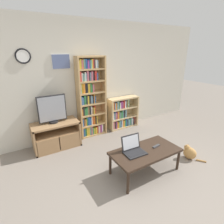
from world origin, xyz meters
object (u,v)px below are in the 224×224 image
(coffee_table, at_px, (146,153))
(bookshelf_short, at_px, (121,114))
(remote_near_laptop, at_px, (156,146))
(television, at_px, (52,109))
(bookshelf_tall, at_px, (90,99))
(laptop, at_px, (133,148))
(cat, at_px, (189,152))
(tv_stand, at_px, (57,135))

(coffee_table, bearing_deg, bookshelf_short, 68.37)
(remote_near_laptop, bearing_deg, television, -149.73)
(television, bearing_deg, remote_near_laptop, -50.83)
(bookshelf_tall, xyz_separation_m, laptop, (-0.01, -1.65, -0.43))
(bookshelf_tall, height_order, remote_near_laptop, bookshelf_tall)
(bookshelf_short, xyz_separation_m, remote_near_laptop, (-0.44, -1.72, 0.04))
(bookshelf_tall, height_order, coffee_table, bookshelf_tall)
(cat, bearing_deg, coffee_table, 158.33)
(bookshelf_tall, distance_m, laptop, 1.71)
(television, xyz_separation_m, bookshelf_short, (1.76, 0.11, -0.46))
(coffee_table, height_order, laptop, laptop)
(coffee_table, relative_size, remote_near_laptop, 6.93)
(remote_near_laptop, height_order, cat, remote_near_laptop)
(tv_stand, relative_size, bookshelf_short, 1.13)
(bookshelf_short, bearing_deg, laptop, -118.29)
(television, height_order, remote_near_laptop, television)
(tv_stand, relative_size, coffee_table, 0.82)
(bookshelf_tall, relative_size, remote_near_laptop, 11.23)
(bookshelf_tall, relative_size, coffee_table, 1.62)
(bookshelf_short, height_order, remote_near_laptop, bookshelf_short)
(tv_stand, xyz_separation_m, television, (-0.02, 0.04, 0.56))
(cat, bearing_deg, bookshelf_short, 85.90)
(laptop, bearing_deg, tv_stand, 122.60)
(television, relative_size, laptop, 1.64)
(tv_stand, distance_m, coffee_table, 1.90)
(television, bearing_deg, bookshelf_short, 3.48)
(coffee_table, bearing_deg, cat, -8.13)
(coffee_table, relative_size, laptop, 3.26)
(laptop, xyz_separation_m, remote_near_laptop, (0.44, -0.08, -0.06))
(television, relative_size, coffee_table, 0.50)
(bookshelf_tall, distance_m, coffee_table, 1.82)
(laptop, height_order, remote_near_laptop, laptop)
(cat, bearing_deg, tv_stand, 126.46)
(laptop, bearing_deg, bookshelf_short, 64.62)
(tv_stand, relative_size, laptop, 2.67)
(tv_stand, bearing_deg, bookshelf_tall, 10.12)
(bookshelf_short, distance_m, coffee_table, 1.85)
(tv_stand, height_order, remote_near_laptop, tv_stand)
(remote_near_laptop, bearing_deg, tv_stand, -149.48)
(bookshelf_tall, height_order, cat, bookshelf_tall)
(tv_stand, height_order, laptop, laptop)
(television, height_order, bookshelf_tall, bookshelf_tall)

